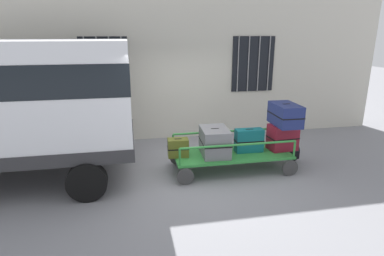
{
  "coord_description": "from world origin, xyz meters",
  "views": [
    {
      "loc": [
        -1.2,
        -6.11,
        2.83
      ],
      "look_at": [
        -0.01,
        -0.01,
        0.99
      ],
      "focal_mm": 30.01,
      "sensor_mm": 36.0,
      "label": 1
    }
  ],
  "objects_px": {
    "suitcase_midright_middle": "(285,115)",
    "backpack": "(294,152)",
    "luggage_cart": "(232,155)",
    "van": "(4,99)",
    "suitcase_midleft_bottom": "(215,142)",
    "suitcase_midright_bottom": "(283,137)",
    "suitcase_left_bottom": "(178,148)",
    "suitcase_center_bottom": "(249,140)"
  },
  "relations": [
    {
      "from": "suitcase_midleft_bottom",
      "to": "luggage_cart",
      "type": "bearing_deg",
      "value": 1.85
    },
    {
      "from": "van",
      "to": "suitcase_midright_middle",
      "type": "bearing_deg",
      "value": -2.88
    },
    {
      "from": "van",
      "to": "luggage_cart",
      "type": "xyz_separation_m",
      "value": [
        4.34,
        -0.25,
        -1.35
      ]
    },
    {
      "from": "van",
      "to": "suitcase_left_bottom",
      "type": "bearing_deg",
      "value": -4.03
    },
    {
      "from": "suitcase_left_bottom",
      "to": "suitcase_midright_bottom",
      "type": "relative_size",
      "value": 0.7
    },
    {
      "from": "luggage_cart",
      "to": "suitcase_midright_bottom",
      "type": "distance_m",
      "value": 1.2
    },
    {
      "from": "backpack",
      "to": "suitcase_midleft_bottom",
      "type": "bearing_deg",
      "value": -174.73
    },
    {
      "from": "suitcase_left_bottom",
      "to": "suitcase_midright_middle",
      "type": "relative_size",
      "value": 0.54
    },
    {
      "from": "suitcase_midright_bottom",
      "to": "suitcase_midright_middle",
      "type": "distance_m",
      "value": 0.51
    },
    {
      "from": "luggage_cart",
      "to": "suitcase_midleft_bottom",
      "type": "height_order",
      "value": "suitcase_midleft_bottom"
    },
    {
      "from": "luggage_cart",
      "to": "suitcase_left_bottom",
      "type": "xyz_separation_m",
      "value": [
        -1.15,
        0.03,
        0.25
      ]
    },
    {
      "from": "suitcase_midright_middle",
      "to": "suitcase_midleft_bottom",
      "type": "bearing_deg",
      "value": 179.53
    },
    {
      "from": "suitcase_midright_bottom",
      "to": "suitcase_midright_middle",
      "type": "height_order",
      "value": "suitcase_midright_middle"
    },
    {
      "from": "luggage_cart",
      "to": "suitcase_left_bottom",
      "type": "distance_m",
      "value": 1.17
    },
    {
      "from": "suitcase_midleft_bottom",
      "to": "suitcase_midright_middle",
      "type": "bearing_deg",
      "value": -0.47
    },
    {
      "from": "van",
      "to": "suitcase_midleft_bottom",
      "type": "height_order",
      "value": "van"
    },
    {
      "from": "van",
      "to": "suitcase_left_bottom",
      "type": "xyz_separation_m",
      "value": [
        3.19,
        -0.22,
        -1.1
      ]
    },
    {
      "from": "van",
      "to": "suitcase_midleft_bottom",
      "type": "distance_m",
      "value": 4.09
    },
    {
      "from": "backpack",
      "to": "luggage_cart",
      "type": "bearing_deg",
      "value": -173.89
    },
    {
      "from": "suitcase_center_bottom",
      "to": "suitcase_midright_middle",
      "type": "xyz_separation_m",
      "value": [
        0.77,
        -0.04,
        0.54
      ]
    },
    {
      "from": "suitcase_midright_middle",
      "to": "backpack",
      "type": "xyz_separation_m",
      "value": [
        0.4,
        0.19,
        -0.96
      ]
    },
    {
      "from": "suitcase_left_bottom",
      "to": "suitcase_midright_middle",
      "type": "distance_m",
      "value": 2.37
    },
    {
      "from": "luggage_cart",
      "to": "suitcase_midleft_bottom",
      "type": "relative_size",
      "value": 3.11
    },
    {
      "from": "suitcase_midleft_bottom",
      "to": "suitcase_midright_middle",
      "type": "distance_m",
      "value": 1.61
    },
    {
      "from": "van",
      "to": "suitcase_midleft_bottom",
      "type": "relative_size",
      "value": 5.7
    },
    {
      "from": "suitcase_midright_bottom",
      "to": "backpack",
      "type": "height_order",
      "value": "suitcase_midright_bottom"
    },
    {
      "from": "suitcase_left_bottom",
      "to": "suitcase_center_bottom",
      "type": "xyz_separation_m",
      "value": [
        1.53,
        -0.01,
        0.06
      ]
    },
    {
      "from": "suitcase_center_bottom",
      "to": "van",
      "type": "bearing_deg",
      "value": 177.19
    },
    {
      "from": "luggage_cart",
      "to": "suitcase_center_bottom",
      "type": "relative_size",
      "value": 4.17
    },
    {
      "from": "suitcase_center_bottom",
      "to": "suitcase_midright_middle",
      "type": "relative_size",
      "value": 0.74
    },
    {
      "from": "van",
      "to": "suitcase_center_bottom",
      "type": "bearing_deg",
      "value": -2.81
    },
    {
      "from": "suitcase_midleft_bottom",
      "to": "suitcase_midright_bottom",
      "type": "height_order",
      "value": "suitcase_midleft_bottom"
    },
    {
      "from": "luggage_cart",
      "to": "suitcase_center_bottom",
      "type": "distance_m",
      "value": 0.49
    },
    {
      "from": "luggage_cart",
      "to": "suitcase_midleft_bottom",
      "type": "distance_m",
      "value": 0.51
    },
    {
      "from": "luggage_cart",
      "to": "backpack",
      "type": "relative_size",
      "value": 5.73
    },
    {
      "from": "suitcase_midright_middle",
      "to": "backpack",
      "type": "relative_size",
      "value": 1.85
    },
    {
      "from": "suitcase_left_bottom",
      "to": "suitcase_center_bottom",
      "type": "height_order",
      "value": "suitcase_center_bottom"
    },
    {
      "from": "luggage_cart",
      "to": "backpack",
      "type": "xyz_separation_m",
      "value": [
        1.55,
        0.17,
        -0.11
      ]
    },
    {
      "from": "luggage_cart",
      "to": "suitcase_midright_bottom",
      "type": "height_order",
      "value": "suitcase_midright_bottom"
    },
    {
      "from": "suitcase_midright_bottom",
      "to": "suitcase_midleft_bottom",
      "type": "bearing_deg",
      "value": -179.17
    },
    {
      "from": "suitcase_left_bottom",
      "to": "suitcase_midright_middle",
      "type": "bearing_deg",
      "value": -1.28
    },
    {
      "from": "suitcase_midleft_bottom",
      "to": "suitcase_center_bottom",
      "type": "xyz_separation_m",
      "value": [
        0.77,
        0.03,
        -0.03
      ]
    }
  ]
}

